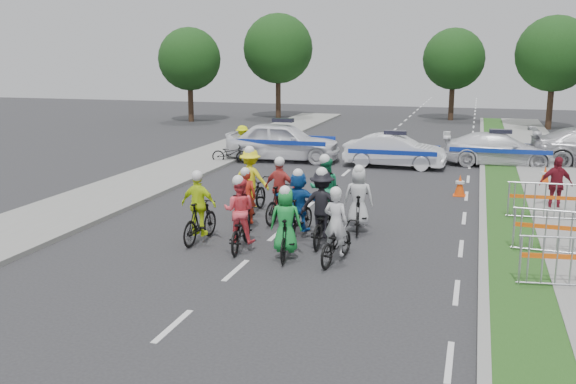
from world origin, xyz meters
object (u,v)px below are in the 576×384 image
(rider_5, at_px, (299,208))
(marshal_hiviz, at_px, (243,143))
(cone_1, at_px, (545,176))
(rider_3, at_px, (200,215))
(rider_7, at_px, (358,206))
(rider_8, at_px, (325,199))
(tree_4, at_px, (454,59))
(barrier_2, at_px, (545,203))
(cone_0, at_px, (460,186))
(barrier_1, at_px, (558,234))
(tree_1, at_px, (554,54))
(rider_6, at_px, (247,209))
(rider_4, at_px, (322,214))
(rider_10, at_px, (251,187))
(police_car_1, at_px, (395,151))
(tree_3, at_px, (278,49))
(spectator_2, at_px, (556,184))
(rider_2, at_px, (240,222))
(rider_1, at_px, (286,230))
(tree_0, at_px, (189,59))
(parked_bike, at_px, (230,153))
(rider_0, at_px, (336,237))
(barrier_0, at_px, (571,265))
(police_car_0, at_px, (283,141))
(police_car_2, at_px, (499,149))
(rider_9, at_px, (281,197))

(rider_5, bearing_deg, marshal_hiviz, -54.18)
(marshal_hiviz, relative_size, cone_1, 2.20)
(rider_3, relative_size, rider_7, 1.01)
(rider_8, xyz_separation_m, tree_4, (2.04, 29.79, 3.46))
(barrier_2, relative_size, cone_0, 2.86)
(barrier_1, xyz_separation_m, tree_4, (-3.70, 31.12, 3.63))
(tree_1, bearing_deg, tree_4, 146.31)
(rider_6, relative_size, barrier_1, 0.86)
(rider_4, xyz_separation_m, rider_10, (-2.69, 2.39, 0.03))
(police_car_1, xyz_separation_m, marshal_hiviz, (-6.52, -0.26, 0.10))
(police_car_1, relative_size, cone_0, 5.83)
(rider_4, height_order, tree_3, tree_3)
(spectator_2, bearing_deg, rider_2, -155.36)
(rider_1, distance_m, tree_0, 30.90)
(rider_2, distance_m, rider_4, 2.02)
(rider_1, distance_m, spectator_2, 9.02)
(parked_bike, bearing_deg, rider_0, -156.75)
(tree_0, bearing_deg, cone_1, -37.82)
(rider_7, bearing_deg, rider_0, 81.79)
(marshal_hiviz, distance_m, barrier_0, 17.35)
(rider_3, distance_m, rider_5, 2.49)
(rider_3, height_order, rider_10, rider_10)
(rider_8, height_order, police_car_0, rider_8)
(barrier_1, xyz_separation_m, cone_1, (0.50, 8.67, -0.22))
(rider_4, height_order, police_car_1, rider_4)
(rider_7, bearing_deg, parked_bike, -59.29)
(rider_10, xyz_separation_m, barrier_1, (8.09, -1.98, -0.21))
(tree_3, bearing_deg, barrier_1, -61.67)
(police_car_0, bearing_deg, police_car_1, -98.55)
(rider_3, bearing_deg, rider_4, -162.65)
(rider_5, bearing_deg, rider_3, 36.68)
(rider_1, distance_m, rider_5, 1.83)
(rider_0, bearing_deg, barrier_0, -176.98)
(barrier_2, bearing_deg, police_car_2, 95.79)
(rider_3, distance_m, police_car_2, 15.61)
(spectator_2, height_order, cone_0, spectator_2)
(police_car_2, xyz_separation_m, marshal_hiviz, (-10.63, -1.94, 0.10))
(rider_6, height_order, marshal_hiviz, rider_6)
(rider_4, distance_m, cone_1, 10.83)
(rider_9, bearing_deg, rider_6, 67.62)
(rider_3, distance_m, barrier_0, 8.38)
(police_car_2, bearing_deg, cone_1, -162.99)
(police_car_1, height_order, spectator_2, spectator_2)
(rider_9, relative_size, barrier_1, 0.92)
(marshal_hiviz, distance_m, tree_1, 21.84)
(rider_7, distance_m, police_car_0, 11.56)
(rider_10, height_order, tree_4, tree_4)
(rider_2, distance_m, spectator_2, 9.69)
(spectator_2, height_order, tree_1, tree_1)
(rider_2, height_order, rider_8, rider_8)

